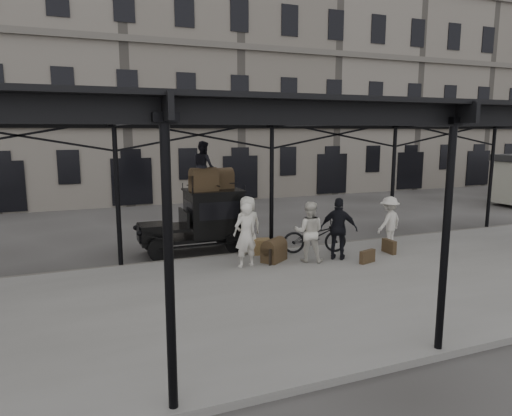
# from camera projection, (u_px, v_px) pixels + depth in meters

# --- Properties ---
(ground) EXTENTS (120.00, 120.00, 0.00)m
(ground) POSITION_uv_depth(u_px,v_px,m) (298.00, 270.00, 13.90)
(ground) COLOR #383533
(ground) RESTS_ON ground
(platform) EXTENTS (28.00, 8.00, 0.15)m
(platform) POSITION_uv_depth(u_px,v_px,m) (332.00, 288.00, 12.06)
(platform) COLOR slate
(platform) RESTS_ON ground
(canopy) EXTENTS (22.50, 9.00, 4.74)m
(canopy) POSITION_uv_depth(u_px,v_px,m) (331.00, 114.00, 11.56)
(canopy) COLOR black
(canopy) RESTS_ON ground
(building_frontage) EXTENTS (64.00, 8.00, 14.00)m
(building_frontage) POSITION_uv_depth(u_px,v_px,m) (172.00, 86.00, 29.21)
(building_frontage) COLOR slate
(building_frontage) RESTS_ON ground
(taxi) EXTENTS (3.65, 1.55, 2.18)m
(taxi) POSITION_uv_depth(u_px,v_px,m) (205.00, 218.00, 15.75)
(taxi) COLOR black
(taxi) RESTS_ON ground
(porter_left) EXTENTS (0.76, 0.56, 1.93)m
(porter_left) POSITION_uv_depth(u_px,v_px,m) (245.00, 235.00, 13.53)
(porter_left) COLOR silver
(porter_left) RESTS_ON platform
(porter_midleft) EXTENTS (1.15, 1.08, 1.89)m
(porter_midleft) POSITION_uv_depth(u_px,v_px,m) (309.00, 232.00, 14.10)
(porter_midleft) COLOR beige
(porter_midleft) RESTS_ON platform
(porter_centre) EXTENTS (1.00, 0.71, 1.92)m
(porter_centre) POSITION_uv_depth(u_px,v_px,m) (248.00, 225.00, 15.02)
(porter_centre) COLOR silver
(porter_centre) RESTS_ON platform
(porter_official) EXTENTS (1.20, 1.09, 1.96)m
(porter_official) POSITION_uv_depth(u_px,v_px,m) (339.00, 229.00, 14.34)
(porter_official) COLOR black
(porter_official) RESTS_ON platform
(porter_right) EXTENTS (1.32, 1.03, 1.79)m
(porter_right) POSITION_uv_depth(u_px,v_px,m) (389.00, 222.00, 15.85)
(porter_right) COLOR beige
(porter_right) RESTS_ON platform
(bicycle) EXTENTS (2.27, 1.27, 1.13)m
(bicycle) POSITION_uv_depth(u_px,v_px,m) (315.00, 236.00, 15.19)
(bicycle) COLOR black
(bicycle) RESTS_ON platform
(porter_roof) EXTENTS (0.78, 0.92, 1.67)m
(porter_roof) POSITION_uv_depth(u_px,v_px,m) (204.00, 166.00, 15.35)
(porter_roof) COLOR black
(porter_roof) RESTS_ON taxi
(steamer_trunk_roof_near) EXTENTS (0.95, 0.64, 0.66)m
(steamer_trunk_roof_near) POSITION_uv_depth(u_px,v_px,m) (204.00, 181.00, 15.28)
(steamer_trunk_roof_near) COLOR #483821
(steamer_trunk_roof_near) RESTS_ON taxi
(steamer_trunk_roof_far) EXTENTS (0.89, 0.62, 0.60)m
(steamer_trunk_roof_far) POSITION_uv_depth(u_px,v_px,m) (221.00, 180.00, 15.97)
(steamer_trunk_roof_far) COLOR #483821
(steamer_trunk_roof_far) RESTS_ON taxi
(steamer_trunk_platform) EXTENTS (0.96, 0.89, 0.60)m
(steamer_trunk_platform) POSITION_uv_depth(u_px,v_px,m) (274.00, 252.00, 14.23)
(steamer_trunk_platform) COLOR #483821
(steamer_trunk_platform) RESTS_ON platform
(wicker_hamper) EXTENTS (0.70, 0.59, 0.50)m
(wicker_hamper) POSITION_uv_depth(u_px,v_px,m) (261.00, 247.00, 15.07)
(wicker_hamper) COLOR olive
(wicker_hamper) RESTS_ON platform
(suitcase_upright) EXTENTS (0.15, 0.60, 0.45)m
(suitcase_upright) POSITION_uv_depth(u_px,v_px,m) (389.00, 246.00, 15.19)
(suitcase_upright) COLOR #483821
(suitcase_upright) RESTS_ON platform
(suitcase_flat) EXTENTS (0.62, 0.32, 0.40)m
(suitcase_flat) POSITION_uv_depth(u_px,v_px,m) (367.00, 256.00, 14.06)
(suitcase_flat) COLOR #483821
(suitcase_flat) RESTS_ON platform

